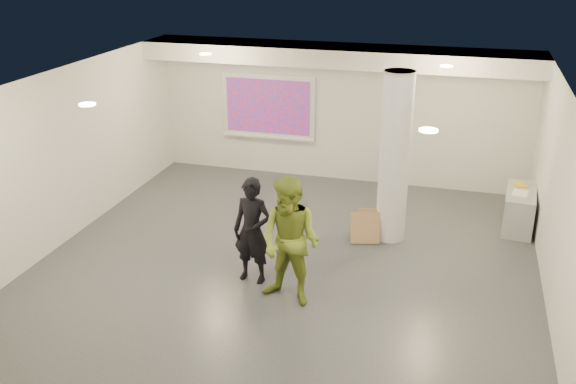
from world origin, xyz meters
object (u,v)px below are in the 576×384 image
(credenza, at_px, (519,209))
(woman, at_px, (252,231))
(man, at_px, (290,242))
(projection_screen, at_px, (268,107))
(column, at_px, (395,158))

(credenza, bearing_deg, woman, -137.80)
(credenza, xyz_separation_m, man, (-3.36, -3.62, 0.61))
(credenza, xyz_separation_m, woman, (-4.09, -3.17, 0.48))
(projection_screen, xyz_separation_m, woman, (1.23, -4.76, -0.69))
(column, distance_m, projection_screen, 4.08)
(man, bearing_deg, woman, 162.69)
(projection_screen, xyz_separation_m, man, (1.96, -5.21, -0.56))
(column, bearing_deg, woman, -131.57)
(projection_screen, distance_m, credenza, 5.67)
(column, relative_size, man, 1.55)
(woman, xyz_separation_m, man, (0.73, -0.45, 0.13))
(projection_screen, bearing_deg, woman, -75.49)
(projection_screen, bearing_deg, credenza, -16.60)
(man, bearing_deg, credenza, 61.58)
(projection_screen, distance_m, woman, 4.96)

